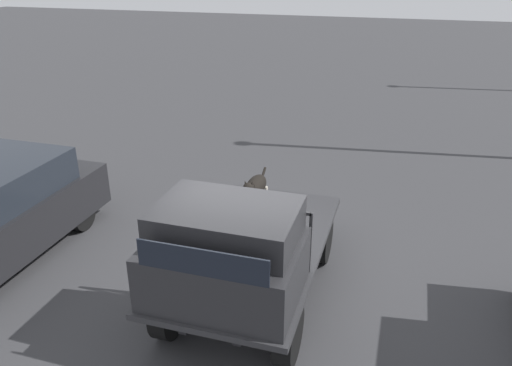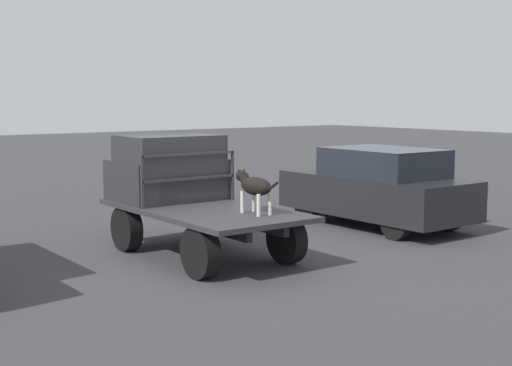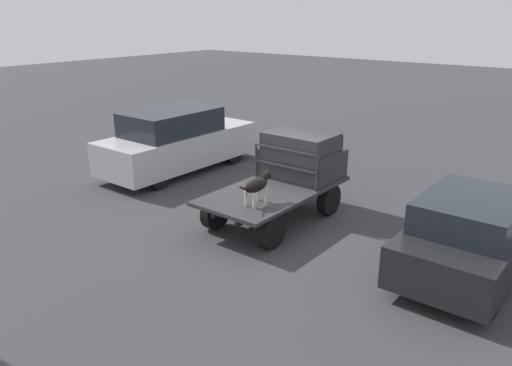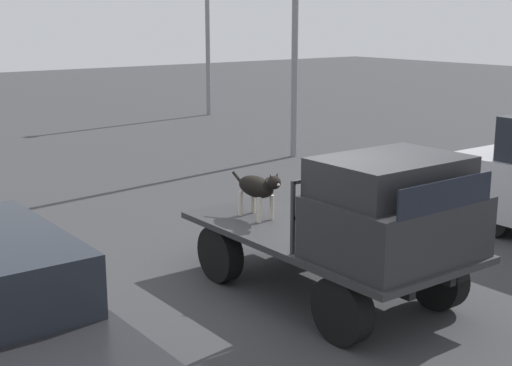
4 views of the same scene
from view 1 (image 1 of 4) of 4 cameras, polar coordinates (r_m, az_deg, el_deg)
ground_plane at (r=7.64m, az=-0.22°, el=-12.36°), size 80.00×80.00×0.00m
flatbed_truck at (r=7.30m, az=-0.23°, el=-8.62°), size 3.80×1.92×0.82m
truck_cab at (r=5.98m, az=-3.51°, el=-8.09°), size 1.36×1.80×1.13m
truck_headboard at (r=6.54m, az=-1.34°, el=-4.65°), size 0.04×1.80×0.86m
dog at (r=7.90m, az=-0.11°, el=-0.50°), size 1.05×0.28×0.69m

